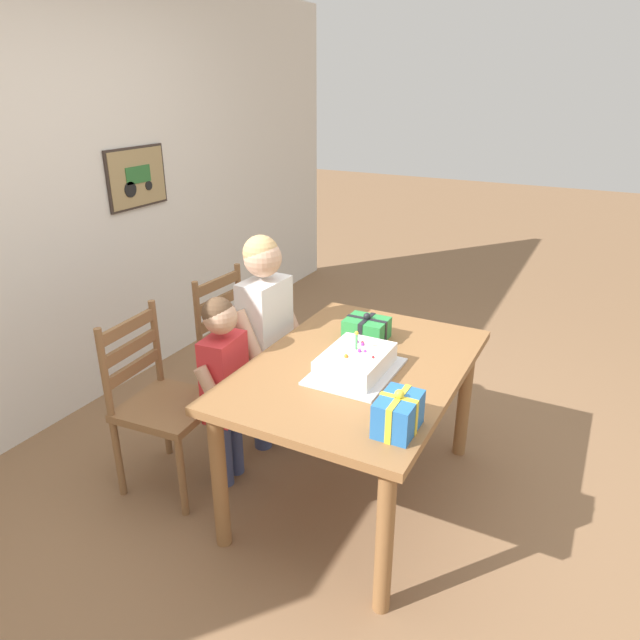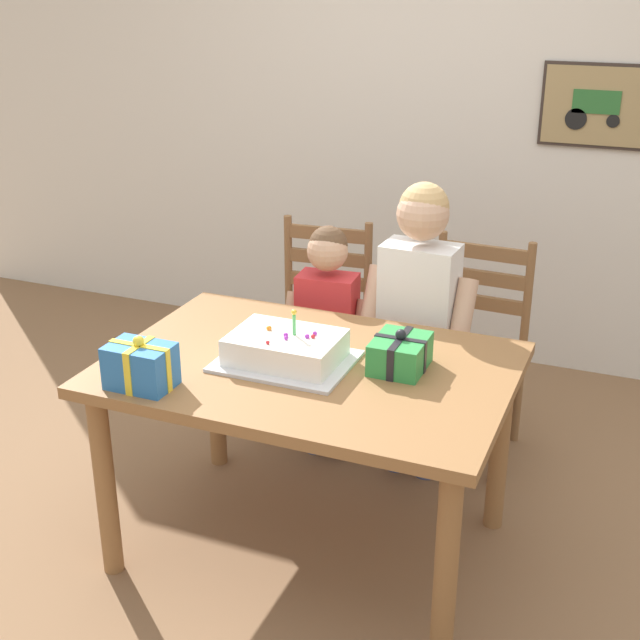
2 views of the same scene
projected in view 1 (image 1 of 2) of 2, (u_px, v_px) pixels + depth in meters
The scene contains 10 objects.
ground_plane at pixel (354, 492), 2.96m from camera, with size 20.00×20.00×0.00m, color #846042.
back_wall at pixel (49, 204), 3.28m from camera, with size 6.40×0.11×2.60m.
dining_table at pixel (357, 383), 2.71m from camera, with size 1.34×0.93×0.74m.
birthday_cake at pixel (356, 363), 2.58m from camera, with size 0.44×0.34×0.19m.
gift_box_red_large at pixel (398, 414), 2.15m from camera, with size 0.21×0.15×0.18m.
gift_box_beside_cake at pixel (367, 329), 2.92m from camera, with size 0.17×0.21×0.14m.
chair_left at pixel (161, 402), 2.88m from camera, with size 0.45×0.45×0.92m.
chair_right at pixel (241, 348), 3.45m from camera, with size 0.44×0.44×0.92m.
child_older at pixel (265, 323), 3.09m from camera, with size 0.45×0.26×1.23m.
child_younger at pixel (225, 374), 2.83m from camera, with size 0.38×0.22×1.02m.
Camera 1 is at (-2.20, -0.95, 1.96)m, focal length 32.43 mm.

